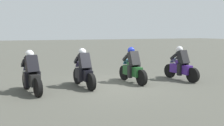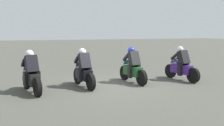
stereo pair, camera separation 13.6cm
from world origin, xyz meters
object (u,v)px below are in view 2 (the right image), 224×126
at_px(rider_lane_a, 182,66).
at_px(rider_lane_c, 84,71).
at_px(rider_lane_b, 133,68).
at_px(rider_lane_d, 31,75).

bearing_deg(rider_lane_a, rider_lane_c, 79.29).
bearing_deg(rider_lane_c, rider_lane_a, -99.85).
relative_size(rider_lane_b, rider_lane_d, 1.01).
xyz_separation_m(rider_lane_c, rider_lane_d, (-0.18, 1.96, 0.00)).
distance_m(rider_lane_b, rider_lane_c, 2.14).
height_order(rider_lane_a, rider_lane_d, same).
bearing_deg(rider_lane_c, rider_lane_b, -95.29).
xyz_separation_m(rider_lane_b, rider_lane_d, (-0.19, 4.11, 0.00)).
relative_size(rider_lane_a, rider_lane_c, 1.00).
height_order(rider_lane_c, rider_lane_d, same).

